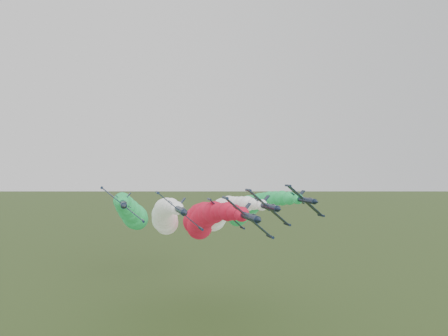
{
  "coord_description": "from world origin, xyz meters",
  "views": [
    {
      "loc": [
        -15.4,
        -75.0,
        52.89
      ],
      "look_at": [
        6.76,
        10.84,
        52.95
      ],
      "focal_mm": 35.0,
      "sensor_mm": 36.0,
      "label": 1
    }
  ],
  "objects_px": {
    "jet_outer_left": "(132,213)",
    "jet_outer_right": "(245,210)",
    "jet_inner_left": "(165,217)",
    "jet_inner_right": "(218,215)",
    "jet_lead": "(203,221)",
    "jet_trail": "(196,218)"
  },
  "relations": [
    {
      "from": "jet_outer_left",
      "to": "jet_outer_right",
      "type": "distance_m",
      "value": 40.23
    },
    {
      "from": "jet_outer_left",
      "to": "jet_inner_left",
      "type": "bearing_deg",
      "value": -44.91
    },
    {
      "from": "jet_inner_left",
      "to": "jet_outer_left",
      "type": "xyz_separation_m",
      "value": [
        -10.03,
        10.0,
        0.55
      ]
    },
    {
      "from": "jet_inner_right",
      "to": "jet_outer_left",
      "type": "height_order",
      "value": "jet_outer_left"
    },
    {
      "from": "jet_outer_left",
      "to": "jet_outer_right",
      "type": "height_order",
      "value": "jet_outer_left"
    },
    {
      "from": "jet_lead",
      "to": "jet_inner_right",
      "type": "relative_size",
      "value": 1.01
    },
    {
      "from": "jet_outer_left",
      "to": "jet_outer_right",
      "type": "relative_size",
      "value": 1.0
    },
    {
      "from": "jet_inner_right",
      "to": "jet_trail",
      "type": "height_order",
      "value": "jet_inner_right"
    },
    {
      "from": "jet_inner_left",
      "to": "jet_outer_left",
      "type": "height_order",
      "value": "jet_outer_left"
    },
    {
      "from": "jet_outer_left",
      "to": "jet_trail",
      "type": "relative_size",
      "value": 1.0
    },
    {
      "from": "jet_outer_right",
      "to": "jet_inner_left",
      "type": "bearing_deg",
      "value": -161.76
    },
    {
      "from": "jet_lead",
      "to": "jet_inner_right",
      "type": "height_order",
      "value": "jet_inner_right"
    },
    {
      "from": "jet_lead",
      "to": "jet_outer_left",
      "type": "height_order",
      "value": "jet_outer_left"
    },
    {
      "from": "jet_lead",
      "to": "jet_inner_left",
      "type": "relative_size",
      "value": 1.0
    },
    {
      "from": "jet_inner_left",
      "to": "jet_outer_left",
      "type": "relative_size",
      "value": 1.0
    },
    {
      "from": "jet_lead",
      "to": "jet_trail",
      "type": "xyz_separation_m",
      "value": [
        3.41,
        28.43,
        -2.39
      ]
    },
    {
      "from": "jet_inner_left",
      "to": "jet_trail",
      "type": "relative_size",
      "value": 1.0
    },
    {
      "from": "jet_inner_right",
      "to": "jet_outer_right",
      "type": "distance_m",
      "value": 15.79
    },
    {
      "from": "jet_inner_left",
      "to": "jet_inner_right",
      "type": "relative_size",
      "value": 1.0
    },
    {
      "from": "jet_lead",
      "to": "jet_inner_left",
      "type": "distance_m",
      "value": 14.06
    },
    {
      "from": "jet_lead",
      "to": "jet_trail",
      "type": "relative_size",
      "value": 1.0
    },
    {
      "from": "jet_lead",
      "to": "jet_inner_right",
      "type": "distance_m",
      "value": 11.95
    }
  ]
}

